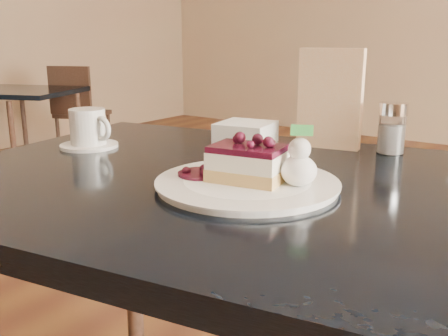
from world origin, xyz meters
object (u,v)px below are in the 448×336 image
Objects in this scene: coffee_set at (89,130)px; main_table at (258,222)px; cheesecake_slice at (247,163)px; bg_table_far_left at (23,165)px; dessert_plate at (247,184)px.

main_table is at bearing -0.57° from coffee_set.
coffee_set is (-0.49, 0.06, -0.00)m from cheesecake_slice.
coffee_set reaches higher than bg_table_far_left.
bg_table_far_left is at bearing 154.43° from dessert_plate.
main_table is 3.46m from bg_table_far_left.
main_table is 0.86× the size of bg_table_far_left.
cheesecake_slice reaches higher than dessert_plate.
main_table is 9.94× the size of cheesecake_slice.
bg_table_far_left is (-3.10, 1.48, -0.74)m from dessert_plate.
coffee_set is at bearing 169.67° from main_table.
main_table is at bearing 99.76° from dessert_plate.
bg_table_far_left is (-2.61, 1.42, -0.77)m from coffee_set.
cheesecake_slice is (0.00, -0.00, 0.04)m from dessert_plate.
coffee_set is (-0.48, 0.00, 0.12)m from main_table.
cheesecake_slice is at bearing -6.63° from coffee_set.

